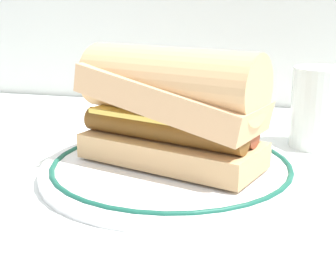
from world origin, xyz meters
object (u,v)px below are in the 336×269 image
Objects in this scene: sausage_sandwich at (168,104)px; butter_knife at (225,125)px; plate at (168,168)px; drinking_glass at (319,113)px.

butter_knife is at bearing 98.79° from sausage_sandwich.
sausage_sandwich is (0.00, 0.00, 0.07)m from plate.
plate is at bearing -98.98° from butter_knife.
sausage_sandwich reaches higher than butter_knife.
sausage_sandwich is 0.23m from butter_knife.
sausage_sandwich is at bearing 0.00° from plate.
drinking_glass is 0.69× the size of butter_knife.
drinking_glass is at bearing 60.76° from sausage_sandwich.
sausage_sandwich reaches higher than drinking_glass.
sausage_sandwich is at bearing -137.01° from drinking_glass.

